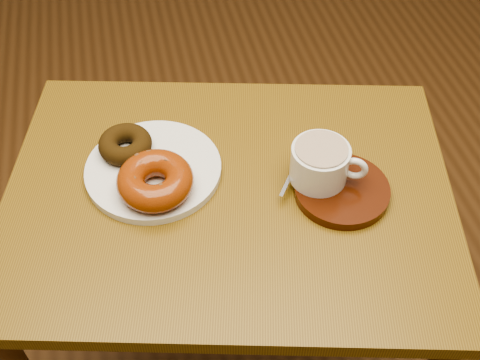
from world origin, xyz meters
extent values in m
plane|color=#54341A|center=(0.00, 0.00, 0.00)|extent=(6.00, 6.00, 0.00)
cube|color=brown|center=(-0.09, -0.33, 0.70)|extent=(0.88, 0.74, 0.03)
cylinder|color=#472914|center=(-0.37, -0.01, 0.34)|extent=(0.04, 0.04, 0.69)
cylinder|color=#472914|center=(0.30, -0.17, 0.34)|extent=(0.04, 0.04, 0.69)
cylinder|color=silver|center=(-0.21, -0.27, 0.72)|extent=(0.33, 0.33, 0.01)
torus|color=#2F1E09|center=(-0.25, -0.22, 0.75)|extent=(0.11, 0.11, 0.03)
torus|color=#81340E|center=(-0.21, -0.32, 0.75)|extent=(0.14, 0.14, 0.05)
cube|color=#4A2E18|center=(-0.17, -0.32, 0.78)|extent=(0.01, 0.01, 0.00)
cube|color=#4A2E18|center=(-0.18, -0.30, 0.78)|extent=(0.01, 0.01, 0.00)
cube|color=#4A2E18|center=(-0.19, -0.29, 0.78)|extent=(0.01, 0.01, 0.00)
cube|color=#4A2E18|center=(-0.20, -0.28, 0.78)|extent=(0.01, 0.01, 0.00)
cube|color=#4A2E18|center=(-0.22, -0.28, 0.78)|extent=(0.01, 0.01, 0.00)
cube|color=#4A2E18|center=(-0.24, -0.29, 0.78)|extent=(0.01, 0.01, 0.00)
cube|color=#4A2E18|center=(-0.25, -0.30, 0.78)|extent=(0.01, 0.01, 0.00)
cube|color=#4A2E18|center=(-0.25, -0.32, 0.78)|extent=(0.01, 0.01, 0.00)
cube|color=#4A2E18|center=(-0.25, -0.34, 0.78)|extent=(0.01, 0.01, 0.00)
cube|color=#4A2E18|center=(-0.24, -0.35, 0.78)|extent=(0.01, 0.01, 0.00)
cube|color=#4A2E18|center=(-0.22, -0.36, 0.78)|extent=(0.01, 0.01, 0.00)
cube|color=#4A2E18|center=(-0.20, -0.36, 0.78)|extent=(0.01, 0.01, 0.00)
cube|color=#4A2E18|center=(-0.19, -0.35, 0.78)|extent=(0.01, 0.01, 0.00)
cube|color=#4A2E18|center=(-0.18, -0.34, 0.78)|extent=(0.01, 0.01, 0.00)
cylinder|color=#351307|center=(0.09, -0.38, 0.73)|extent=(0.20, 0.20, 0.02)
cylinder|color=silver|center=(0.06, -0.35, 0.77)|extent=(0.10, 0.10, 0.07)
cylinder|color=brown|center=(0.06, -0.35, 0.80)|extent=(0.09, 0.09, 0.00)
torus|color=silver|center=(0.11, -0.38, 0.77)|extent=(0.05, 0.03, 0.05)
ellipsoid|color=silver|center=(0.04, -0.31, 0.74)|extent=(0.02, 0.03, 0.01)
cube|color=silver|center=(0.01, -0.35, 0.74)|extent=(0.05, 0.07, 0.00)
camera|label=1|loc=(-0.22, -1.00, 1.49)|focal=45.00mm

